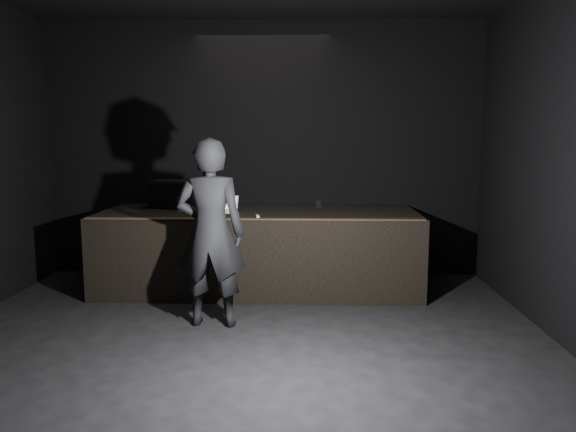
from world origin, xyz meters
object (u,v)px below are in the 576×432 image
(stage_riser, at_px, (259,250))
(person, at_px, (210,233))
(laptop, at_px, (225,208))
(beer_can, at_px, (180,205))
(stage_monitor, at_px, (173,194))

(stage_riser, distance_m, person, 1.57)
(laptop, distance_m, person, 1.38)
(stage_riser, bearing_deg, person, -104.38)
(laptop, distance_m, beer_can, 0.57)
(beer_can, bearing_deg, stage_riser, 5.48)
(stage_riser, height_order, beer_can, beer_can)
(stage_monitor, xyz_separation_m, person, (0.80, -1.76, -0.22))
(stage_riser, xyz_separation_m, person, (-0.37, -1.45, 0.47))
(stage_riser, distance_m, beer_can, 1.16)
(stage_monitor, relative_size, person, 0.32)
(beer_can, bearing_deg, stage_monitor, 114.40)
(stage_riser, bearing_deg, laptop, -170.28)
(stage_monitor, height_order, laptop, stage_monitor)
(stage_riser, bearing_deg, beer_can, -174.52)
(laptop, height_order, person, person)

